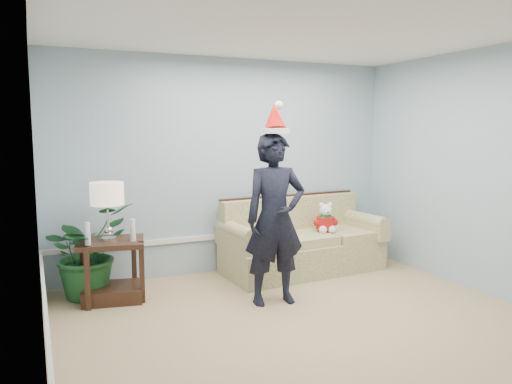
{
  "coord_description": "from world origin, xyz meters",
  "views": [
    {
      "loc": [
        -2.27,
        -3.42,
        1.81
      ],
      "look_at": [
        -0.03,
        1.55,
        1.13
      ],
      "focal_mm": 35.0,
      "sensor_mm": 36.0,
      "label": 1
    }
  ],
  "objects": [
    {
      "name": "room_shell",
      "position": [
        0.0,
        0.0,
        1.35
      ],
      "size": [
        4.54,
        5.04,
        2.74
      ],
      "color": "tan",
      "rests_on": "ground"
    },
    {
      "name": "wainscot_trim",
      "position": [
        -1.18,
        1.18,
        0.45
      ],
      "size": [
        4.49,
        4.99,
        0.06
      ],
      "color": "white",
      "rests_on": "room_shell"
    },
    {
      "name": "sofa",
      "position": [
        0.84,
        2.07,
        0.34
      ],
      "size": [
        2.08,
        1.0,
        0.95
      ],
      "rotation": [
        0.0,
        0.0,
        0.07
      ],
      "color": "brown",
      "rests_on": "room_shell"
    },
    {
      "name": "side_table",
      "position": [
        -1.55,
        1.91,
        0.25
      ],
      "size": [
        0.77,
        0.69,
        0.65
      ],
      "rotation": [
        0.0,
        0.0,
        -0.2
      ],
      "color": "#371D14",
      "rests_on": "room_shell"
    },
    {
      "name": "table_lamp",
      "position": [
        -1.57,
        1.91,
        1.12
      ],
      "size": [
        0.35,
        0.35,
        0.61
      ],
      "color": "silver",
      "rests_on": "side_table"
    },
    {
      "name": "candle_pair",
      "position": [
        -1.57,
        1.77,
        0.76
      ],
      "size": [
        0.51,
        0.06,
        0.23
      ],
      "color": "silver",
      "rests_on": "side_table"
    },
    {
      "name": "houseplant",
      "position": [
        -1.78,
        2.14,
        0.51
      ],
      "size": [
        1.2,
        1.18,
        1.01
      ],
      "primitive_type": "imported",
      "rotation": [
        0.0,
        0.0,
        0.67
      ],
      "color": "#1C5526",
      "rests_on": "room_shell"
    },
    {
      "name": "man",
      "position": [
        -0.0,
        1.13,
        0.89
      ],
      "size": [
        0.69,
        0.49,
        1.78
      ],
      "primitive_type": "imported",
      "rotation": [
        0.0,
        0.0,
        -0.1
      ],
      "color": "black",
      "rests_on": "room_shell"
    },
    {
      "name": "santa_hat",
      "position": [
        -0.0,
        1.15,
        1.91
      ],
      "size": [
        0.34,
        0.37,
        0.33
      ],
      "rotation": [
        0.0,
        0.0,
        -0.21
      ],
      "color": "white",
      "rests_on": "man"
    },
    {
      "name": "teddy_bear",
      "position": [
        1.15,
        1.98,
        0.64
      ],
      "size": [
        0.29,
        0.3,
        0.39
      ],
      "rotation": [
        0.0,
        0.0,
        -0.28
      ],
      "color": "white",
      "rests_on": "sofa"
    }
  ]
}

